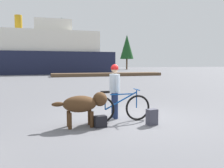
{
  "coord_description": "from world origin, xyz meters",
  "views": [
    {
      "loc": [
        -2.5,
        -6.48,
        1.69
      ],
      "look_at": [
        -0.34,
        0.54,
        1.02
      ],
      "focal_mm": 37.34,
      "sensor_mm": 36.0,
      "label": 1
    }
  ],
  "objects_px": {
    "dog": "(84,104)",
    "person_cyclist": "(115,86)",
    "bicycle": "(120,108)",
    "backpack": "(152,117)",
    "handbag_pannier": "(100,122)",
    "ferry_boat": "(39,53)"
  },
  "relations": [
    {
      "from": "dog",
      "to": "person_cyclist",
      "type": "bearing_deg",
      "value": 32.21
    },
    {
      "from": "bicycle",
      "to": "backpack",
      "type": "bearing_deg",
      "value": -38.15
    },
    {
      "from": "handbag_pannier",
      "to": "bicycle",
      "type": "bearing_deg",
      "value": 30.57
    },
    {
      "from": "backpack",
      "to": "person_cyclist",
      "type": "bearing_deg",
      "value": 124.63
    },
    {
      "from": "bicycle",
      "to": "person_cyclist",
      "type": "xyz_separation_m",
      "value": [
        0.0,
        0.48,
        0.58
      ]
    },
    {
      "from": "person_cyclist",
      "to": "dog",
      "type": "distance_m",
      "value": 1.32
    },
    {
      "from": "bicycle",
      "to": "ferry_boat",
      "type": "xyz_separation_m",
      "value": [
        -2.32,
        32.93,
        2.79
      ]
    },
    {
      "from": "bicycle",
      "to": "backpack",
      "type": "distance_m",
      "value": 0.95
    },
    {
      "from": "person_cyclist",
      "to": "backpack",
      "type": "relative_size",
      "value": 3.79
    },
    {
      "from": "bicycle",
      "to": "handbag_pannier",
      "type": "bearing_deg",
      "value": -149.43
    },
    {
      "from": "person_cyclist",
      "to": "ferry_boat",
      "type": "xyz_separation_m",
      "value": [
        -2.32,
        32.44,
        2.22
      ]
    },
    {
      "from": "person_cyclist",
      "to": "backpack",
      "type": "bearing_deg",
      "value": -55.37
    },
    {
      "from": "backpack",
      "to": "dog",
      "type": "bearing_deg",
      "value": 168.03
    },
    {
      "from": "dog",
      "to": "handbag_pannier",
      "type": "height_order",
      "value": "dog"
    },
    {
      "from": "bicycle",
      "to": "handbag_pannier",
      "type": "relative_size",
      "value": 5.78
    },
    {
      "from": "backpack",
      "to": "handbag_pannier",
      "type": "height_order",
      "value": "backpack"
    },
    {
      "from": "bicycle",
      "to": "ferry_boat",
      "type": "relative_size",
      "value": 0.08
    },
    {
      "from": "backpack",
      "to": "handbag_pannier",
      "type": "distance_m",
      "value": 1.42
    },
    {
      "from": "dog",
      "to": "backpack",
      "type": "distance_m",
      "value": 1.89
    },
    {
      "from": "backpack",
      "to": "handbag_pannier",
      "type": "relative_size",
      "value": 1.36
    },
    {
      "from": "bicycle",
      "to": "ferry_boat",
      "type": "bearing_deg",
      "value": 94.02
    },
    {
      "from": "bicycle",
      "to": "ferry_boat",
      "type": "height_order",
      "value": "ferry_boat"
    }
  ]
}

